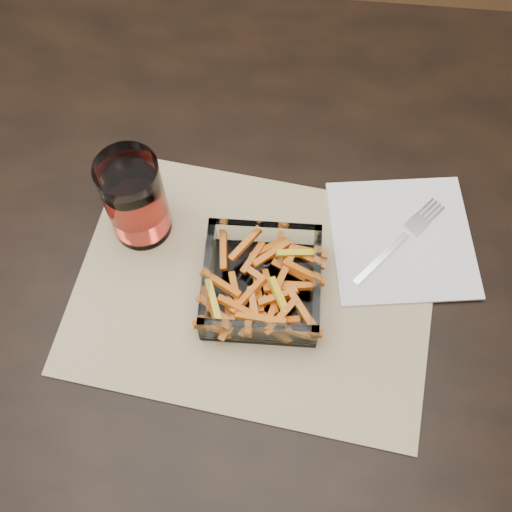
% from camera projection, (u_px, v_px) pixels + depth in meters
% --- Properties ---
extents(dining_table, '(1.60, 0.90, 0.75)m').
position_uv_depth(dining_table, '(185.00, 256.00, 0.94)').
color(dining_table, black).
rests_on(dining_table, ground).
extents(placemat, '(0.48, 0.38, 0.00)m').
position_uv_depth(placemat, '(254.00, 288.00, 0.82)').
color(placemat, tan).
rests_on(placemat, dining_table).
extents(glass_bowl, '(0.15, 0.15, 0.06)m').
position_uv_depth(glass_bowl, '(261.00, 284.00, 0.79)').
color(glass_bowl, white).
rests_on(glass_bowl, placemat).
extents(tumbler, '(0.08, 0.08, 0.14)m').
position_uv_depth(tumbler, '(136.00, 201.00, 0.80)').
color(tumbler, white).
rests_on(tumbler, placemat).
extents(napkin, '(0.21, 0.21, 0.00)m').
position_uv_depth(napkin, '(402.00, 239.00, 0.85)').
color(napkin, white).
rests_on(napkin, placemat).
extents(fork, '(0.12, 0.14, 0.00)m').
position_uv_depth(fork, '(401.00, 239.00, 0.84)').
color(fork, silver).
rests_on(fork, napkin).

